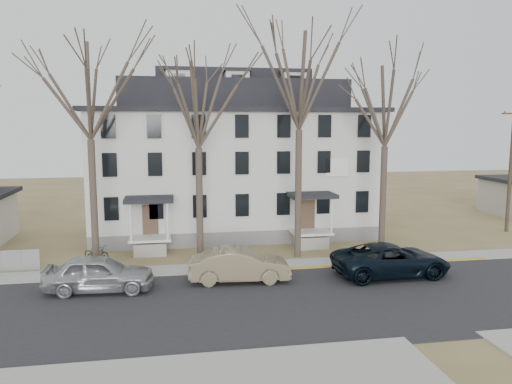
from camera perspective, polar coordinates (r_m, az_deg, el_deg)
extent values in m
plane|color=olive|center=(22.08, 8.78, -13.99)|extent=(120.00, 120.00, 0.00)
cube|color=#27272A|center=(23.86, 7.22, -12.27)|extent=(120.00, 10.00, 0.04)
cube|color=#A09F97|center=(29.35, 3.75, -8.35)|extent=(120.00, 2.00, 0.08)
cube|color=gold|center=(30.09, 13.55, -8.15)|extent=(14.00, 0.25, 0.06)
cube|color=slate|center=(38.45, -2.67, -3.68)|extent=(20.00, 10.00, 1.00)
cube|color=silver|center=(37.81, -2.72, 3.02)|extent=(20.00, 10.00, 8.00)
cube|color=black|center=(37.69, -2.76, 9.24)|extent=(20.80, 10.80, 0.30)
cube|color=black|center=(37.73, -2.77, 10.98)|extent=(16.00, 7.00, 2.00)
cube|color=black|center=(37.84, -2.78, 13.10)|extent=(11.00, 4.50, 0.80)
cube|color=white|center=(32.26, -11.99, -5.19)|extent=(2.60, 2.00, 0.16)
cube|color=white|center=(33.52, 6.30, -4.57)|extent=(2.60, 2.00, 0.16)
cube|color=white|center=(34.32, 9.21, 2.77)|extent=(1.60, 0.08, 1.20)
cylinder|color=#473B31|center=(29.85, -18.05, -1.29)|extent=(0.40, 0.40, 7.28)
cylinder|color=#473B31|center=(29.62, -6.47, -1.53)|extent=(0.40, 0.40, 6.76)
cylinder|color=#473B31|center=(30.48, 4.84, -0.25)|extent=(0.40, 0.40, 7.80)
cylinder|color=#473B31|center=(32.39, 14.29, -0.92)|extent=(0.40, 0.40, 6.76)
cylinder|color=#3D3023|center=(41.97, 27.08, 2.30)|extent=(0.28, 0.28, 9.50)
imported|color=#9DA2A4|center=(25.78, -17.50, -8.94)|extent=(5.37, 2.43, 1.79)
imported|color=#75694C|center=(26.13, -1.93, -8.42)|extent=(5.36, 2.21, 1.73)
imported|color=black|center=(27.99, 15.18, -7.56)|extent=(6.37, 3.10, 1.75)
imported|color=black|center=(31.57, -17.76, -6.71)|extent=(1.78, 1.32, 0.89)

